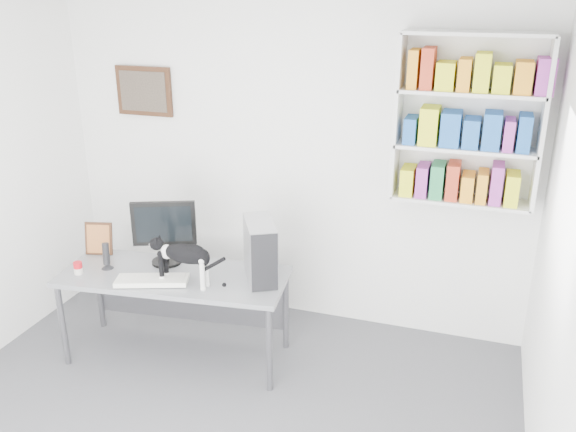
{
  "coord_description": "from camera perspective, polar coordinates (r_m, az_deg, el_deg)",
  "views": [
    {
      "loc": [
        1.54,
        -2.64,
        2.77
      ],
      "look_at": [
        0.15,
        1.53,
        1.09
      ],
      "focal_mm": 38.0,
      "sensor_mm": 36.0,
      "label": 1
    }
  ],
  "objects": [
    {
      "name": "monitor",
      "position": [
        4.79,
        -11.47,
        -1.49
      ],
      "size": [
        0.54,
        0.4,
        0.52
      ],
      "primitive_type": "cube",
      "rotation": [
        0.0,
        0.0,
        0.39
      ],
      "color": "black",
      "rests_on": "desk"
    },
    {
      "name": "leaning_print",
      "position": [
        5.14,
        -17.29,
        -1.97
      ],
      "size": [
        0.24,
        0.14,
        0.27
      ],
      "primitive_type": "cube",
      "rotation": [
        0.0,
        0.0,
        0.25
      ],
      "color": "#452816",
      "rests_on": "desk"
    },
    {
      "name": "bookshelf",
      "position": [
        4.58,
        16.48,
        8.56
      ],
      "size": [
        1.03,
        0.28,
        1.24
      ],
      "primitive_type": "cube",
      "color": "silver",
      "rests_on": "room"
    },
    {
      "name": "pc_tower",
      "position": [
        4.48,
        -2.61,
        -3.22
      ],
      "size": [
        0.39,
        0.49,
        0.45
      ],
      "primitive_type": "cube",
      "rotation": [
        0.0,
        0.0,
        0.5
      ],
      "color": "#ACACB1",
      "rests_on": "desk"
    },
    {
      "name": "speaker",
      "position": [
        4.87,
        -16.65,
        -3.56
      ],
      "size": [
        0.12,
        0.12,
        0.22
      ],
      "primitive_type": "cylinder",
      "rotation": [
        0.0,
        0.0,
        0.38
      ],
      "color": "black",
      "rests_on": "desk"
    },
    {
      "name": "soup_can",
      "position": [
        4.87,
        -19.04,
        -4.62
      ],
      "size": [
        0.07,
        0.07,
        0.1
      ],
      "primitive_type": "cylinder",
      "rotation": [
        0.0,
        0.0,
        -0.05
      ],
      "color": "red",
      "rests_on": "desk"
    },
    {
      "name": "keyboard",
      "position": [
        4.6,
        -12.6,
        -5.87
      ],
      "size": [
        0.56,
        0.36,
        0.04
      ],
      "primitive_type": "cube",
      "rotation": [
        0.0,
        0.0,
        0.34
      ],
      "color": "white",
      "rests_on": "desk"
    },
    {
      "name": "room",
      "position": [
        3.37,
        -10.77,
        -4.33
      ],
      "size": [
        4.01,
        4.01,
        2.7
      ],
      "color": "#505055",
      "rests_on": "ground"
    },
    {
      "name": "cat",
      "position": [
        4.45,
        -9.61,
        -4.44
      ],
      "size": [
        0.55,
        0.16,
        0.34
      ],
      "primitive_type": null,
      "rotation": [
        0.0,
        0.0,
        -0.04
      ],
      "color": "black",
      "rests_on": "desk"
    },
    {
      "name": "wall_art",
      "position": [
        5.48,
        -13.32,
        11.3
      ],
      "size": [
        0.52,
        0.04,
        0.42
      ],
      "primitive_type": "cube",
      "color": "#452816",
      "rests_on": "room"
    },
    {
      "name": "desk",
      "position": [
        4.87,
        -10.38,
        -9.14
      ],
      "size": [
        1.77,
        0.86,
        0.71
      ],
      "primitive_type": "cube",
      "rotation": [
        0.0,
        0.0,
        0.12
      ],
      "color": "gray",
      "rests_on": "room"
    }
  ]
}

